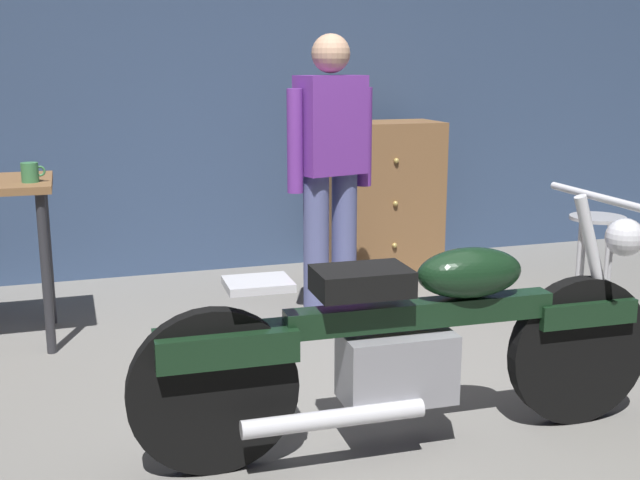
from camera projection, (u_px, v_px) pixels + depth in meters
ground_plane at (364, 421)px, 3.40m from camera, size 12.00×12.00×0.00m
back_wall at (227, 57)px, 5.66m from camera, size 8.00×0.12×3.10m
motorcycle at (413, 339)px, 3.11m from camera, size 2.19×0.60×1.00m
person_standing at (330, 166)px, 4.58m from camera, size 0.55×0.31×1.67m
shop_stool at (596, 240)px, 4.61m from camera, size 0.32×0.32×0.64m
wooden_dresser at (383, 198)px, 5.72m from camera, size 0.80×0.47×1.10m
mug_green_speckled at (30, 172)px, 4.11m from camera, size 0.12×0.09×0.10m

